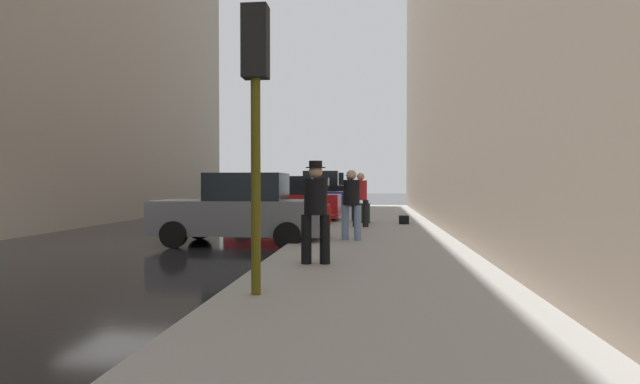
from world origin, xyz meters
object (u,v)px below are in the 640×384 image
object	(u,v)px
parked_blue_sedan	(307,197)
parked_black_suv	(319,191)
pedestrian_with_fedora	(316,207)
pedestrian_with_beanie	(350,194)
parked_gray_coupe	(242,210)
pedestrian_in_jeans	(351,201)
duffel_bag	(404,220)
parked_white_van	(327,190)
traffic_light	(256,86)
fire_hydrant	(328,214)
parked_red_hatchback	(285,201)
rolling_suitcase	(365,213)
pedestrian_in_red_jacket	(361,197)

from	to	relation	value
parked_blue_sedan	parked_black_suv	world-z (taller)	parked_black_suv
parked_black_suv	pedestrian_with_fedora	bearing A→B (deg)	-83.84
parked_blue_sedan	pedestrian_with_beanie	distance (m)	6.86
parked_gray_coupe	pedestrian_with_fedora	world-z (taller)	pedestrian_with_fedora
pedestrian_with_fedora	parked_gray_coupe	bearing A→B (deg)	121.60
pedestrian_with_beanie	pedestrian_with_fedora	world-z (taller)	same
pedestrian_in_jeans	parked_blue_sedan	bearing A→B (deg)	102.59
pedestrian_with_beanie	duffel_bag	distance (m)	2.36
parked_white_van	pedestrian_in_jeans	world-z (taller)	parked_white_van
traffic_light	parked_white_van	bearing A→B (deg)	93.58
parked_gray_coupe	pedestrian_in_jeans	bearing A→B (deg)	-2.29
parked_black_suv	parked_white_van	bearing A→B (deg)	90.00
fire_hydrant	pedestrian_with_beanie	xyz separation A→B (m)	(0.64, 1.71, 0.64)
fire_hydrant	duffel_bag	xyz separation A→B (m)	(2.54, 0.58, -0.21)
traffic_light	duffel_bag	size ratio (longest dim) A/B	8.18
pedestrian_with_beanie	pedestrian_in_jeans	xyz separation A→B (m)	(0.33, -6.04, -0.03)
traffic_light	parked_red_hatchback	bearing A→B (deg)	98.45
fire_hydrant	rolling_suitcase	world-z (taller)	rolling_suitcase
parked_blue_sedan	traffic_light	xyz separation A→B (m)	(1.85, -18.52, 1.91)
pedestrian_in_jeans	pedestrian_in_red_jacket	bearing A→B (deg)	87.91
parked_gray_coupe	parked_white_van	size ratio (longest dim) A/B	0.91
pedestrian_in_red_jacket	parked_blue_sedan	bearing A→B (deg)	108.20
pedestrian_in_jeans	parked_gray_coupe	bearing A→B (deg)	177.71
parked_blue_sedan	rolling_suitcase	distance (m)	7.74
parked_red_hatchback	pedestrian_in_jeans	distance (m)	6.98
fire_hydrant	pedestrian_in_jeans	xyz separation A→B (m)	(0.98, -4.33, 0.61)
pedestrian_with_beanie	parked_black_suv	bearing A→B (deg)	101.69
parked_red_hatchback	pedestrian_with_fedora	size ratio (longest dim) A/B	2.37
parked_gray_coupe	duffel_bag	xyz separation A→B (m)	(4.34, 4.80, -0.56)
parked_red_hatchback	pedestrian_in_red_jacket	size ratio (longest dim) A/B	2.46
pedestrian_with_fedora	pedestrian_in_jeans	bearing A→B (deg)	82.91
parked_blue_sedan	duffel_bag	xyz separation A→B (m)	(4.34, -7.53, -0.56)
parked_white_van	fire_hydrant	bearing A→B (deg)	-84.63
parked_white_van	parked_black_suv	bearing A→B (deg)	-90.00
parked_blue_sedan	parked_red_hatchback	bearing A→B (deg)	-90.00
pedestrian_with_beanie	parked_red_hatchback	bearing A→B (deg)	171.78
parked_gray_coupe	duffel_bag	size ratio (longest dim) A/B	9.59
parked_white_van	duffel_bag	world-z (taller)	parked_white_van
parked_blue_sedan	pedestrian_with_fedora	bearing A→B (deg)	-81.79
parked_black_suv	pedestrian_with_fedora	xyz separation A→B (m)	(2.32, -21.54, 0.10)
fire_hydrant	pedestrian_in_red_jacket	bearing A→B (deg)	-33.83
fire_hydrant	traffic_light	distance (m)	10.65
duffel_bag	pedestrian_in_red_jacket	bearing A→B (deg)	-137.29
pedestrian_with_beanie	duffel_bag	size ratio (longest dim) A/B	4.04
pedestrian_in_red_jacket	duffel_bag	distance (m)	2.11
parked_red_hatchback	traffic_light	size ratio (longest dim) A/B	1.17
parked_blue_sedan	traffic_light	size ratio (longest dim) A/B	1.18
pedestrian_with_fedora	rolling_suitcase	xyz separation A→B (m)	(0.68, 8.98, -0.65)
rolling_suitcase	parked_gray_coupe	bearing A→B (deg)	-120.00
parked_black_suv	rolling_suitcase	bearing A→B (deg)	-76.53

